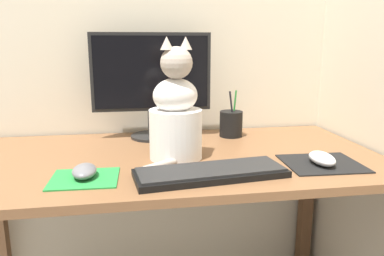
% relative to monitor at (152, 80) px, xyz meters
% --- Properties ---
extents(desk, '(1.38, 0.69, 0.70)m').
position_rel_monitor_xyz_m(desk, '(0.04, -0.25, -0.31)').
color(desk, brown).
rests_on(desk, ground_plane).
extents(monitor, '(0.45, 0.17, 0.40)m').
position_rel_monitor_xyz_m(monitor, '(0.00, 0.00, 0.00)').
color(monitor, black).
rests_on(monitor, desk).
extents(keyboard, '(0.43, 0.19, 0.02)m').
position_rel_monitor_xyz_m(keyboard, '(0.13, -0.46, -0.21)').
color(keyboard, black).
rests_on(keyboard, desk).
extents(mousepad_left, '(0.18, 0.16, 0.00)m').
position_rel_monitor_xyz_m(mousepad_left, '(-0.21, -0.43, -0.22)').
color(mousepad_left, '#238438').
rests_on(mousepad_left, desk).
extents(mousepad_right, '(0.23, 0.21, 0.00)m').
position_rel_monitor_xyz_m(mousepad_right, '(0.49, -0.41, -0.22)').
color(mousepad_right, black).
rests_on(mousepad_right, desk).
extents(computer_mouse_left, '(0.06, 0.10, 0.03)m').
position_rel_monitor_xyz_m(computer_mouse_left, '(-0.21, -0.42, -0.20)').
color(computer_mouse_left, slate).
rests_on(computer_mouse_left, mousepad_left).
extents(computer_mouse_right, '(0.06, 0.11, 0.04)m').
position_rel_monitor_xyz_m(computer_mouse_right, '(0.48, -0.42, -0.20)').
color(computer_mouse_right, white).
rests_on(computer_mouse_right, mousepad_right).
extents(cat, '(0.22, 0.25, 0.38)m').
position_rel_monitor_xyz_m(cat, '(0.06, -0.28, -0.08)').
color(cat, white).
rests_on(cat, desk).
extents(pen_cup, '(0.09, 0.09, 0.18)m').
position_rel_monitor_xyz_m(pen_cup, '(0.30, -0.03, -0.17)').
color(pen_cup, black).
rests_on(pen_cup, desk).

